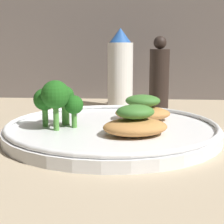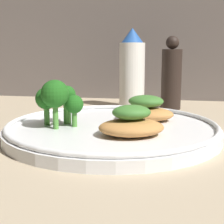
{
  "view_description": "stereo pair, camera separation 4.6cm",
  "coord_description": "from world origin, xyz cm",
  "px_view_note": "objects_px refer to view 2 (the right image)",
  "views": [
    {
      "loc": [
        3.24,
        -45.57,
        12.01
      ],
      "look_at": [
        0.0,
        0.0,
        3.4
      ],
      "focal_mm": 55.0,
      "sensor_mm": 36.0,
      "label": 1
    },
    {
      "loc": [
        7.84,
        -45.01,
        12.01
      ],
      "look_at": [
        0.0,
        0.0,
        3.4
      ],
      "focal_mm": 55.0,
      "sensor_mm": 36.0,
      "label": 2
    }
  ],
  "objects_px": {
    "broccoli_bunch": "(58,98)",
    "sauce_bottle": "(132,70)",
    "plate": "(112,129)",
    "pepper_grinder": "(171,76)"
  },
  "relations": [
    {
      "from": "plate",
      "to": "broccoli_bunch",
      "type": "height_order",
      "value": "broccoli_bunch"
    },
    {
      "from": "broccoli_bunch",
      "to": "sauce_bottle",
      "type": "relative_size",
      "value": 0.43
    },
    {
      "from": "plate",
      "to": "sauce_bottle",
      "type": "relative_size",
      "value": 1.85
    },
    {
      "from": "broccoli_bunch",
      "to": "sauce_bottle",
      "type": "xyz_separation_m",
      "value": [
        0.07,
        0.25,
        0.02
      ]
    },
    {
      "from": "pepper_grinder",
      "to": "plate",
      "type": "bearing_deg",
      "value": -108.5
    },
    {
      "from": "broccoli_bunch",
      "to": "sauce_bottle",
      "type": "distance_m",
      "value": 0.26
    },
    {
      "from": "broccoli_bunch",
      "to": "pepper_grinder",
      "type": "xyz_separation_m",
      "value": [
        0.15,
        0.25,
        0.01
      ]
    },
    {
      "from": "plate",
      "to": "broccoli_bunch",
      "type": "bearing_deg",
      "value": -169.06
    },
    {
      "from": "plate",
      "to": "sauce_bottle",
      "type": "xyz_separation_m",
      "value": [
        -0.0,
        0.23,
        0.07
      ]
    },
    {
      "from": "sauce_bottle",
      "to": "pepper_grinder",
      "type": "relative_size",
      "value": 1.11
    }
  ]
}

